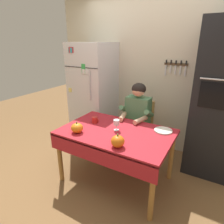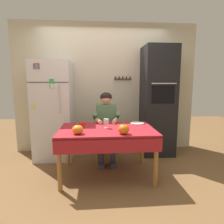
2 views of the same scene
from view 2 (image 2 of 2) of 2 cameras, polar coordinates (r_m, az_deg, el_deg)
The scene contains 12 objects.
ground_plane at distance 3.08m, azimuth -1.36°, elevation -18.79°, with size 10.00×10.00×0.00m, color brown.
back_wall_assembly at distance 4.08m, azimuth -1.80°, elevation 7.00°, with size 3.70×0.13×2.60m.
refrigerator at distance 3.81m, azimuth -16.68°, elevation 0.47°, with size 0.68×0.71×1.80m.
wall_oven at distance 3.93m, azimuth 13.21°, elevation 3.06°, with size 0.60×0.64×2.10m.
dining_table at distance 2.91m, azimuth -1.49°, elevation -6.54°, with size 1.40×0.90×0.74m.
chair_behind_person at distance 3.71m, azimuth -1.82°, elevation -5.48°, with size 0.40×0.40×0.93m.
seated_person at distance 3.48m, azimuth -1.68°, elevation -2.63°, with size 0.47×0.55×1.25m.
coffee_mug at distance 2.98m, azimuth -8.99°, elevation -3.74°, with size 0.11×0.08×0.09m.
wine_glass at distance 2.91m, azimuth -1.71°, elevation -2.80°, with size 0.08×0.08×0.14m.
pumpkin_large at distance 2.63m, azimuth -9.97°, elevation -5.06°, with size 0.15×0.15×0.14m.
pumpkin_medium at distance 2.59m, azimuth 3.42°, elevation -5.05°, with size 0.15×0.15×0.15m.
serving_tray at distance 3.26m, azimuth 7.37°, elevation -3.27°, with size 0.23×0.23×0.02m, color silver.
Camera 2 is at (-0.15, -2.73, 1.42)m, focal length 31.27 mm.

